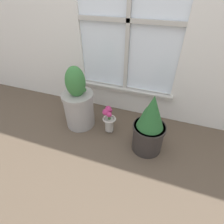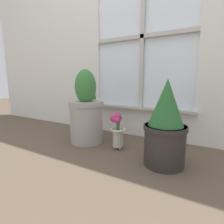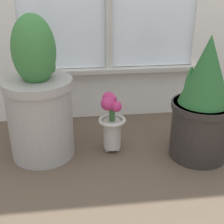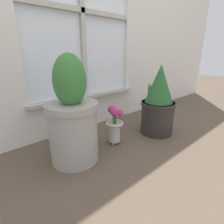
# 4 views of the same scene
# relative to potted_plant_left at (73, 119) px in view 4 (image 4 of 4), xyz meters

# --- Properties ---
(ground_plane) EXTENTS (10.00, 10.00, 0.00)m
(ground_plane) POSITION_rel_potted_plant_left_xyz_m (0.36, -0.27, -0.27)
(ground_plane) COLOR brown
(potted_plant_left) EXTENTS (0.31, 0.31, 0.64)m
(potted_plant_left) POSITION_rel_potted_plant_left_xyz_m (0.00, 0.00, 0.00)
(potted_plant_left) COLOR #9E9993
(potted_plant_left) RESTS_ON ground_plane
(potted_plant_right) EXTENTS (0.28, 0.28, 0.56)m
(potted_plant_right) POSITION_rel_potted_plant_left_xyz_m (0.72, -0.10, -0.01)
(potted_plant_right) COLOR #2D2826
(potted_plant_right) RESTS_ON ground_plane
(flower_vase) EXTENTS (0.13, 0.13, 0.30)m
(flower_vase) POSITION_rel_potted_plant_left_xyz_m (0.32, -0.01, -0.11)
(flower_vase) COLOR #BCB7AD
(flower_vase) RESTS_ON ground_plane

